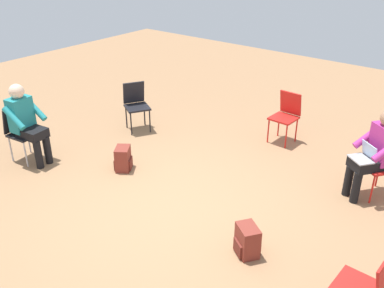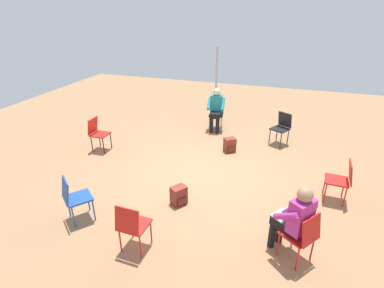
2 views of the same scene
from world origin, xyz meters
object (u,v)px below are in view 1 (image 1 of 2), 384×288
at_px(chair_east, 368,287).
at_px(chair_west, 21,130).
at_px(backpack_near_laptop_user, 247,242).
at_px(person_with_laptop, 376,150).
at_px(person_in_teal, 26,120).
at_px(chair_north, 286,114).
at_px(chair_northeast, 384,162).
at_px(backpack_by_empty_chair, 123,160).
at_px(chair_northwest, 136,103).

relative_size(chair_east, chair_west, 1.00).
bearing_deg(backpack_near_laptop_user, person_with_laptop, 71.75).
xyz_separation_m(person_with_laptop, person_in_teal, (-4.42, -2.24, 0.00)).
distance_m(chair_north, chair_northeast, 1.92).
relative_size(chair_north, backpack_near_laptop_user, 2.36).
xyz_separation_m(chair_east, backpack_near_laptop_user, (-1.33, 0.24, -0.34)).
xyz_separation_m(chair_north, backpack_near_laptop_user, (1.02, -2.85, -0.34)).
xyz_separation_m(person_in_teal, backpack_by_empty_chair, (1.30, 0.70, -0.54)).
xyz_separation_m(chair_northwest, chair_northeast, (4.11, 0.49, 0.00)).
bearing_deg(chair_northeast, person_with_laptop, 90.00).
bearing_deg(backpack_by_empty_chair, person_with_laptop, 26.36).
relative_size(person_with_laptop, backpack_by_empty_chair, 3.44).
distance_m(chair_northeast, person_in_teal, 5.11).
distance_m(chair_east, chair_northwest, 5.04).
relative_size(chair_west, backpack_near_laptop_user, 2.36).
xyz_separation_m(person_in_teal, backpack_near_laptop_user, (3.76, 0.23, -0.54)).
height_order(chair_northwest, chair_north, same).
relative_size(person_with_laptop, person_in_teal, 1.00).
distance_m(chair_east, person_with_laptop, 2.35).
bearing_deg(chair_west, chair_northwest, 156.29).
bearing_deg(chair_northwest, person_with_laptop, 124.86).
distance_m(chair_east, person_in_teal, 5.09).
relative_size(chair_west, person_with_laptop, 0.69).
height_order(chair_northeast, backpack_near_laptop_user, chair_northeast).
bearing_deg(chair_west, backpack_near_laptop_user, 86.73).
relative_size(chair_northwest, backpack_near_laptop_user, 2.36).
xyz_separation_m(chair_northeast, backpack_by_empty_chair, (-3.22, -1.68, -0.34)).
bearing_deg(person_in_teal, chair_northeast, 110.79).
relative_size(chair_north, chair_west, 1.00).
bearing_deg(chair_northeast, backpack_near_laptop_user, 107.16).
distance_m(chair_northeast, backpack_by_empty_chair, 3.65).
relative_size(chair_east, chair_northeast, 1.00).
bearing_deg(chair_north, backpack_near_laptop_user, 112.44).
bearing_deg(chair_northwest, chair_northeast, 126.61).
distance_m(chair_east, chair_west, 5.25).
relative_size(chair_east, chair_northwest, 1.00).
height_order(chair_north, person_with_laptop, person_with_laptop).
distance_m(chair_north, person_with_laptop, 1.89).
bearing_deg(chair_north, chair_northeast, 161.16).
bearing_deg(chair_northwest, backpack_near_laptop_user, 93.50).
bearing_deg(chair_east, chair_north, 39.56).
relative_size(chair_northwest, person_in_teal, 0.69).
distance_m(chair_northwest, chair_north, 2.61).
relative_size(chair_northeast, backpack_by_empty_chair, 2.36).
bearing_deg(chair_west, person_with_laptop, 109.31).
distance_m(chair_west, chair_northeast, 5.27).
height_order(chair_west, backpack_near_laptop_user, chair_west).
height_order(chair_northwest, person_with_laptop, person_with_laptop).
xyz_separation_m(chair_northwest, backpack_by_empty_chair, (0.89, -1.19, -0.34)).
distance_m(chair_north, backpack_by_empty_chair, 2.81).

